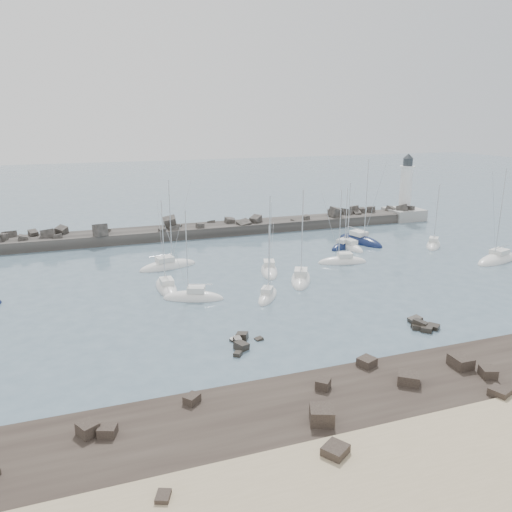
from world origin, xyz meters
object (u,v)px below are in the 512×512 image
Objects in this scene: sailboat_13 at (343,246)px; sailboat_9 at (342,262)px; sailboat_8 at (360,241)px; sailboat_6 at (269,271)px; lighthouse at (404,205)px; sailboat_12 at (433,245)px; sailboat_10 at (349,247)px; sailboat_3 at (167,288)px; sailboat_14 at (268,297)px; sailboat_5 at (194,298)px; sailboat_11 at (497,260)px; sailboat_7 at (301,280)px; sailboat_4 at (168,267)px.

sailboat_9 is at bearing -119.70° from sailboat_13.
sailboat_8 is at bearing 48.00° from sailboat_9.
sailboat_8 is (21.40, 10.96, 0.01)m from sailboat_6.
lighthouse is 1.28× the size of sailboat_12.
sailboat_13 is at bearing -144.94° from lighthouse.
sailboat_10 reaches higher than sailboat_12.
sailboat_8 is 1.33× the size of sailboat_10.
sailboat_6 is at bearing -155.11° from sailboat_10.
sailboat_3 reaches higher than sailboat_14.
sailboat_12 is (-9.04, -21.28, -2.95)m from lighthouse.
sailboat_3 reaches higher than sailboat_5.
sailboat_10 is 22.69m from sailboat_11.
sailboat_6 is 19.03m from sailboat_13.
sailboat_3 is 0.81× the size of sailboat_11.
sailboat_7 reaches higher than sailboat_6.
sailboat_4 is 0.91× the size of sailboat_11.
sailboat_3 is 5.39m from sailboat_5.
sailboat_4 reaches higher than sailboat_13.
sailboat_3 reaches higher than sailboat_10.
sailboat_8 is at bearing 6.38° from sailboat_4.
sailboat_10 is at bearing 41.33° from sailboat_7.
sailboat_5 is 33.74m from sailboat_10.
sailboat_13 is (-0.76, 0.72, 0.01)m from sailboat_10.
sailboat_8 is at bearing 27.92° from sailboat_5.
sailboat_7 reaches higher than sailboat_12.
sailboat_7 is at bearing -37.03° from sailboat_4.
sailboat_3 is at bearing -171.91° from sailboat_12.
sailboat_6 is 24.04m from sailboat_8.
sailboat_11 is (47.64, 0.77, -0.00)m from sailboat_5.
sailboat_6 is 0.76× the size of sailboat_8.
sailboat_8 reaches higher than sailboat_9.
sailboat_10 is 27.86m from sailboat_14.
sailboat_14 is (9.37, -16.69, -0.00)m from sailboat_4.
sailboat_6 is 32.03m from sailboat_12.
sailboat_9 reaches higher than sailboat_14.
sailboat_4 is 26.18m from sailboat_9.
sailboat_4 reaches higher than sailboat_6.
sailboat_6 is at bearing -152.16° from sailboat_13.
lighthouse is at bearing 41.15° from sailboat_9.
lighthouse is 29.21m from sailboat_10.
sailboat_8 reaches higher than sailboat_5.
sailboat_6 is at bearing -172.09° from sailboat_12.
lighthouse reaches higher than sailboat_6.
sailboat_11 is 1.40× the size of sailboat_13.
sailboat_3 is 17.92m from sailboat_7.
sailboat_8 is at bearing 36.26° from sailboat_10.
sailboat_12 is at bearing -32.38° from sailboat_8.
sailboat_4 is 30.12m from sailboat_13.
sailboat_10 is at bearing 140.53° from sailboat_11.
sailboat_8 is 1.38× the size of sailboat_12.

